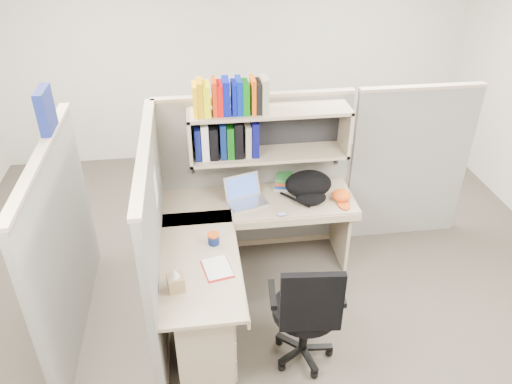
{
  "coord_description": "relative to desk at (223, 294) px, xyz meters",
  "views": [
    {
      "loc": [
        -0.54,
        -3.21,
        3.19
      ],
      "look_at": [
        -0.07,
        0.25,
        1.03
      ],
      "focal_mm": 35.0,
      "sensor_mm": 36.0,
      "label": 1
    }
  ],
  "objects": [
    {
      "name": "ground",
      "position": [
        0.41,
        0.29,
        -0.44
      ],
      "size": [
        6.0,
        6.0,
        0.0
      ],
      "primitive_type": "plane",
      "color": "#332E27",
      "rests_on": "ground"
    },
    {
      "name": "room_shell",
      "position": [
        0.41,
        0.29,
        1.18
      ],
      "size": [
        6.0,
        6.0,
        6.0
      ],
      "color": "beige",
      "rests_on": "ground"
    },
    {
      "name": "cubicle",
      "position": [
        0.04,
        0.74,
        0.47
      ],
      "size": [
        3.79,
        1.84,
        1.95
      ],
      "color": "#63635E",
      "rests_on": "ground"
    },
    {
      "name": "desk",
      "position": [
        0.0,
        0.0,
        0.0
      ],
      "size": [
        1.74,
        1.75,
        0.73
      ],
      "color": "tan",
      "rests_on": "ground"
    },
    {
      "name": "laptop",
      "position": [
        0.29,
        0.83,
        0.41
      ],
      "size": [
        0.42,
        0.42,
        0.24
      ],
      "primitive_type": null,
      "rotation": [
        0.0,
        0.0,
        0.3
      ],
      "color": "silver",
      "rests_on": "desk"
    },
    {
      "name": "backpack",
      "position": [
        0.86,
        0.82,
        0.42
      ],
      "size": [
        0.52,
        0.46,
        0.25
      ],
      "primitive_type": null,
      "rotation": [
        0.0,
        0.0,
        0.38
      ],
      "color": "black",
      "rests_on": "desk"
    },
    {
      "name": "orange_cap",
      "position": [
        1.15,
        0.78,
        0.34
      ],
      "size": [
        0.18,
        0.21,
        0.1
      ],
      "primitive_type": null,
      "rotation": [
        0.0,
        0.0,
        -0.02
      ],
      "color": "#DC5113",
      "rests_on": "desk"
    },
    {
      "name": "snack_canister",
      "position": [
        -0.04,
        0.28,
        0.34
      ],
      "size": [
        0.1,
        0.1,
        0.09
      ],
      "color": "#0E1C53",
      "rests_on": "desk"
    },
    {
      "name": "tissue_box",
      "position": [
        -0.34,
        -0.21,
        0.38
      ],
      "size": [
        0.13,
        0.13,
        0.18
      ],
      "primitive_type": null,
      "rotation": [
        0.0,
        0.0,
        0.19
      ],
      "color": "#A1835B",
      "rests_on": "desk"
    },
    {
      "name": "mouse",
      "position": [
        0.57,
        0.6,
        0.31
      ],
      "size": [
        0.1,
        0.08,
        0.03
      ],
      "primitive_type": "ellipsoid",
      "rotation": [
        0.0,
        0.0,
        0.35
      ],
      "color": "#8797C0",
      "rests_on": "desk"
    },
    {
      "name": "paper_cup",
      "position": [
        0.37,
        1.03,
        0.34
      ],
      "size": [
        0.07,
        0.07,
        0.09
      ],
      "primitive_type": "cylinder",
      "rotation": [
        0.0,
        0.0,
        -0.21
      ],
      "color": "white",
      "rests_on": "desk"
    },
    {
      "name": "book_stack",
      "position": [
        0.68,
        1.09,
        0.35
      ],
      "size": [
        0.23,
        0.27,
        0.12
      ],
      "primitive_type": null,
      "rotation": [
        0.0,
        0.0,
        -0.25
      ],
      "color": "gray",
      "rests_on": "desk"
    },
    {
      "name": "loose_paper",
      "position": [
        -0.04,
        -0.02,
        0.29
      ],
      "size": [
        0.23,
        0.28,
        0.0
      ],
      "primitive_type": null,
      "rotation": [
        0.0,
        0.0,
        0.2
      ],
      "color": "white",
      "rests_on": "desk"
    },
    {
      "name": "task_chair",
      "position": [
        0.58,
        -0.36,
        -0.07
      ],
      "size": [
        0.56,
        0.52,
        1.04
      ],
      "color": "black",
      "rests_on": "ground"
    }
  ]
}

